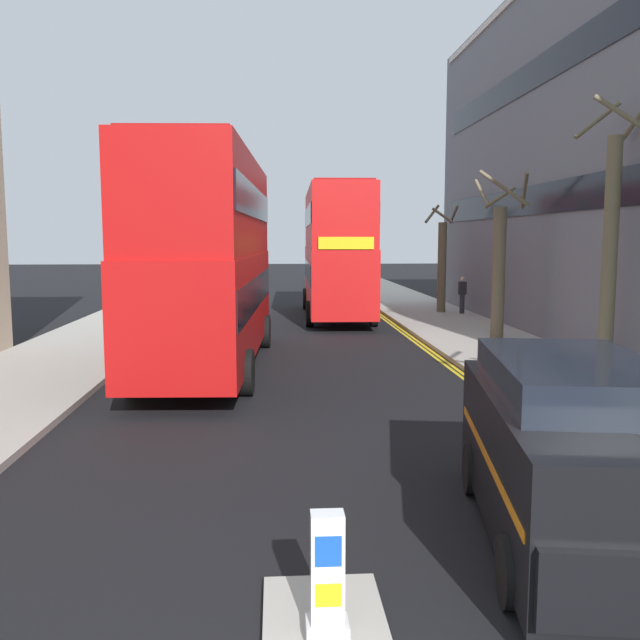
# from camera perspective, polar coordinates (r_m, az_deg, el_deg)

# --- Properties ---
(sidewalk_right) EXTENTS (4.00, 80.00, 0.14)m
(sidewalk_right) POSITION_cam_1_polar(r_m,az_deg,el_deg) (20.40, 16.12, -3.02)
(sidewalk_right) COLOR #ADA89E
(sidewalk_right) RESTS_ON ground
(sidewalk_left) EXTENTS (4.00, 80.00, 0.14)m
(sidewalk_left) POSITION_cam_1_polar(r_m,az_deg,el_deg) (20.14, -21.34, -3.35)
(sidewalk_left) COLOR #ADA89E
(sidewalk_left) RESTS_ON ground
(kerb_line_outer) EXTENTS (0.10, 56.00, 0.01)m
(kerb_line_outer) POSITION_cam_1_polar(r_m,az_deg,el_deg) (17.90, 11.94, -4.47)
(kerb_line_outer) COLOR yellow
(kerb_line_outer) RESTS_ON ground
(kerb_line_inner) EXTENTS (0.10, 56.00, 0.01)m
(kerb_line_inner) POSITION_cam_1_polar(r_m,az_deg,el_deg) (17.86, 11.45, -4.49)
(kerb_line_inner) COLOR yellow
(kerb_line_inner) RESTS_ON ground
(keep_left_bollard) EXTENTS (0.36, 0.28, 1.11)m
(keep_left_bollard) POSITION_cam_1_polar(r_m,az_deg,el_deg) (6.13, 0.62, -20.99)
(keep_left_bollard) COLOR silver
(keep_left_bollard) RESTS_ON traffic_island
(double_decker_bus_away) EXTENTS (3.18, 10.91, 5.64)m
(double_decker_bus_away) POSITION_cam_1_polar(r_m,az_deg,el_deg) (18.43, -9.20, 5.38)
(double_decker_bus_away) COLOR #B20F0F
(double_decker_bus_away) RESTS_ON ground
(double_decker_bus_oncoming) EXTENTS (2.98, 10.86, 5.64)m
(double_decker_bus_oncoming) POSITION_cam_1_polar(r_m,az_deg,el_deg) (30.01, 1.36, 6.00)
(double_decker_bus_oncoming) COLOR red
(double_decker_bus_oncoming) RESTS_ON ground
(taxi_minivan) EXTENTS (2.62, 5.05, 2.12)m
(taxi_minivan) POSITION_cam_1_polar(r_m,az_deg,el_deg) (8.26, 20.48, -10.50)
(taxi_minivan) COLOR black
(taxi_minivan) RESTS_ON ground
(pedestrian_far) EXTENTS (0.34, 0.22, 1.62)m
(pedestrian_far) POSITION_cam_1_polar(r_m,az_deg,el_deg) (30.98, 11.77, 2.10)
(pedestrian_far) COLOR #2D2D38
(pedestrian_far) RESTS_ON sidewalk_right
(street_tree_near) EXTENTS (1.44, 1.69, 6.77)m
(street_tree_near) POSITION_cam_1_polar(r_m,az_deg,el_deg) (18.41, 23.02, 5.70)
(street_tree_near) COLOR #6B6047
(street_tree_near) RESTS_ON sidewalk_right
(street_tree_far) EXTENTS (1.43, 1.46, 4.85)m
(street_tree_far) POSITION_cam_1_polar(r_m,az_deg,el_deg) (31.44, 10.12, 4.68)
(street_tree_far) COLOR #6B6047
(street_tree_far) RESTS_ON sidewalk_right
(street_tree_distant) EXTENTS (1.95, 1.65, 5.49)m
(street_tree_distant) POSITION_cam_1_polar(r_m,az_deg,el_deg) (23.52, 14.69, 4.46)
(street_tree_distant) COLOR #6B6047
(street_tree_distant) RESTS_ON sidewalk_right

